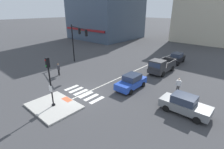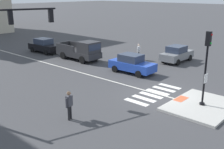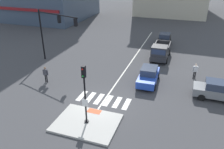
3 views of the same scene
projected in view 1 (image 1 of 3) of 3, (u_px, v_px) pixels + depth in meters
ground_plane at (79, 96)px, 17.57m from camera, size 300.00×300.00×0.00m
traffic_island at (54, 106)px, 15.56m from camera, size 4.63×3.56×0.15m
tactile_pad_front at (67, 99)px, 16.52m from camera, size 1.10×0.60×0.01m
signal_pole at (50, 78)px, 14.53m from camera, size 0.44×0.38×4.51m
crosswalk_stripe_a at (72, 88)px, 19.30m from camera, size 0.44×1.80×0.01m
crosswalk_stripe_b at (76, 90)px, 18.78m from camera, size 0.44×1.80×0.01m
crosswalk_stripe_c at (81, 92)px, 18.26m from camera, size 0.44×1.80×0.01m
crosswalk_stripe_d at (86, 95)px, 17.75m from camera, size 0.44×1.80×0.01m
crosswalk_stripe_e at (91, 97)px, 17.23m from camera, size 0.44×1.80×0.01m
crosswalk_stripe_f at (97, 100)px, 16.71m from camera, size 0.44×1.80×0.01m
lane_centre_line at (134, 71)px, 24.47m from camera, size 0.14×28.00×0.01m
traffic_light_mast at (77, 38)px, 25.81m from camera, size 5.97×1.99×6.07m
building_corner_left at (216, 4)px, 44.86m from camera, size 16.35×19.48×19.06m
building_corner_right at (106, 0)px, 48.88m from camera, size 17.55×17.53×21.38m
car_grey_cross_right at (185, 105)px, 14.39m from camera, size 4.10×1.85×1.64m
car_black_eastbound_distant at (176, 58)px, 27.88m from camera, size 1.98×4.17×1.64m
car_blue_eastbound_mid at (131, 82)px, 18.87m from camera, size 1.91×4.14×1.64m
pickup_truck_charcoal_eastbound_far at (161, 66)px, 23.38m from camera, size 2.07×5.10×2.08m
pedestrian_at_curb_left at (58, 68)px, 22.58m from camera, size 0.54×0.27×1.67m
pedestrian_waiting_far_side at (178, 84)px, 17.86m from camera, size 0.52×0.33×1.67m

